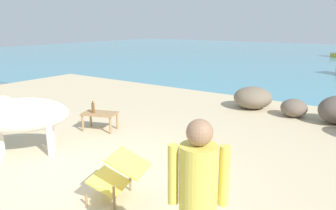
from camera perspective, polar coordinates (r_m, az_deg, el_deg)
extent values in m
cube|color=#CCB78E|center=(5.19, -14.81, -13.31)|extent=(18.00, 14.00, 0.04)
cube|color=teal|center=(25.29, 26.46, 7.44)|extent=(60.00, 36.00, 0.03)
cylinder|color=silver|center=(6.61, -27.85, -5.52)|extent=(0.12, 0.12, 0.59)
cylinder|color=silver|center=(6.17, -20.39, -6.06)|extent=(0.12, 0.12, 0.59)
cylinder|color=silver|center=(6.48, -20.22, -5.08)|extent=(0.12, 0.12, 0.59)
ellipsoid|color=silver|center=(6.24, -24.69, -1.74)|extent=(1.47, 1.62, 0.64)
ellipsoid|color=silver|center=(6.22, -27.48, 0.50)|extent=(0.39, 0.39, 0.21)
cube|color=#A37A4C|center=(7.32, -12.14, -1.49)|extent=(0.86, 0.66, 0.04)
cylinder|color=#A37A4C|center=(7.38, -9.07, -2.87)|extent=(0.05, 0.05, 0.37)
cylinder|color=#A37A4C|center=(7.07, -10.28, -3.69)|extent=(0.05, 0.05, 0.37)
cylinder|color=#A37A4C|center=(7.68, -13.69, -2.41)|extent=(0.05, 0.05, 0.37)
cylinder|color=#A37A4C|center=(7.39, -15.05, -3.18)|extent=(0.05, 0.05, 0.37)
cylinder|color=brown|center=(7.31, -13.28, -0.53)|extent=(0.07, 0.07, 0.22)
cylinder|color=brown|center=(7.28, -13.35, 0.53)|extent=(0.03, 0.03, 0.06)
cylinder|color=yellow|center=(7.27, -13.36, 0.83)|extent=(0.03, 0.03, 0.02)
cylinder|color=#A37A4C|center=(4.56, -14.44, -16.15)|extent=(0.04, 0.04, 0.14)
cylinder|color=#A37A4C|center=(4.95, -11.23, -13.38)|extent=(0.04, 0.04, 0.14)
cylinder|color=#A37A4C|center=(4.32, -9.65, -16.13)|extent=(0.04, 0.04, 0.34)
cylinder|color=#A37A4C|center=(4.73, -6.76, -13.17)|extent=(0.04, 0.04, 0.34)
cube|color=#EFD14C|center=(4.58, -10.57, -13.35)|extent=(0.57, 0.62, 0.21)
cube|color=#EFD14C|center=(4.31, -7.02, -10.21)|extent=(0.60, 0.63, 0.23)
cylinder|color=#DBC64C|center=(2.71, 5.48, -12.96)|extent=(0.32, 0.32, 0.58)
cylinder|color=#DBC64C|center=(2.71, 10.04, -12.41)|extent=(0.09, 0.09, 0.52)
cylinder|color=#DBC64C|center=(2.69, 0.92, -12.33)|extent=(0.09, 0.09, 0.52)
sphere|color=#997051|center=(2.55, 5.69, -4.93)|extent=(0.22, 0.22, 0.22)
ellipsoid|color=#756651|center=(9.38, 14.97, 1.29)|extent=(1.44, 1.46, 0.62)
ellipsoid|color=#6B5B4C|center=(8.88, 21.64, -0.48)|extent=(0.91, 0.92, 0.46)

